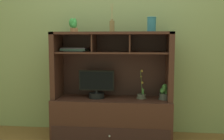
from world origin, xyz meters
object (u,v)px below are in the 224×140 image
(media_console, at_px, (112,106))
(potted_fern, at_px, (165,93))
(potted_orchid, at_px, (141,95))
(magazine_stack_left, at_px, (75,49))
(potted_succulent, at_px, (74,26))
(ceramic_vase, at_px, (152,24))
(diffuser_bottle, at_px, (112,26))
(tv_monitor, at_px, (97,86))

(media_console, distance_m, potted_fern, 0.65)
(potted_orchid, distance_m, magazine_stack_left, 0.98)
(potted_succulent, bearing_deg, ceramic_vase, -1.75)
(magazine_stack_left, height_order, ceramic_vase, ceramic_vase)
(potted_orchid, distance_m, diffuser_bottle, 0.90)
(media_console, height_order, potted_fern, media_console)
(media_console, height_order, ceramic_vase, ceramic_vase)
(diffuser_bottle, bearing_deg, media_console, 90.00)
(tv_monitor, relative_size, ceramic_vase, 2.51)
(potted_orchid, relative_size, potted_fern, 1.87)
(potted_orchid, xyz_separation_m, magazine_stack_left, (-0.82, 0.01, 0.54))
(potted_fern, xyz_separation_m, potted_succulent, (-1.09, 0.01, 0.80))
(potted_orchid, height_order, potted_succulent, potted_succulent)
(potted_fern, height_order, ceramic_vase, ceramic_vase)
(potted_orchid, bearing_deg, tv_monitor, -176.59)
(tv_monitor, relative_size, potted_succulent, 2.53)
(diffuser_bottle, relative_size, potted_succulent, 1.96)
(potted_orchid, bearing_deg, magazine_stack_left, 179.13)
(magazine_stack_left, distance_m, diffuser_bottle, 0.54)
(magazine_stack_left, relative_size, potted_succulent, 1.95)
(tv_monitor, distance_m, potted_succulent, 0.78)
(media_console, height_order, magazine_stack_left, media_console)
(potted_orchid, xyz_separation_m, diffuser_bottle, (-0.36, -0.02, 0.82))
(tv_monitor, bearing_deg, media_console, 5.98)
(tv_monitor, relative_size, potted_fern, 2.30)
(magazine_stack_left, distance_m, potted_succulent, 0.29)
(tv_monitor, height_order, diffuser_bottle, diffuser_bottle)
(tv_monitor, distance_m, ceramic_vase, 0.99)
(media_console, bearing_deg, magazine_stack_left, 176.87)
(media_console, height_order, tv_monitor, media_console)
(media_console, distance_m, magazine_stack_left, 0.83)
(magazine_stack_left, xyz_separation_m, diffuser_bottle, (0.46, -0.03, 0.28))
(tv_monitor, distance_m, potted_orchid, 0.55)
(potted_orchid, relative_size, magazine_stack_left, 1.05)
(potted_succulent, bearing_deg, magazine_stack_left, 77.62)
(media_console, bearing_deg, tv_monitor, -174.02)
(media_console, bearing_deg, diffuser_bottle, -90.00)
(media_console, distance_m, potted_orchid, 0.38)
(potted_fern, bearing_deg, media_console, 179.42)
(media_console, distance_m, tv_monitor, 0.31)
(potted_fern, distance_m, diffuser_bottle, 1.01)
(magazine_stack_left, bearing_deg, potted_succulent, -102.38)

